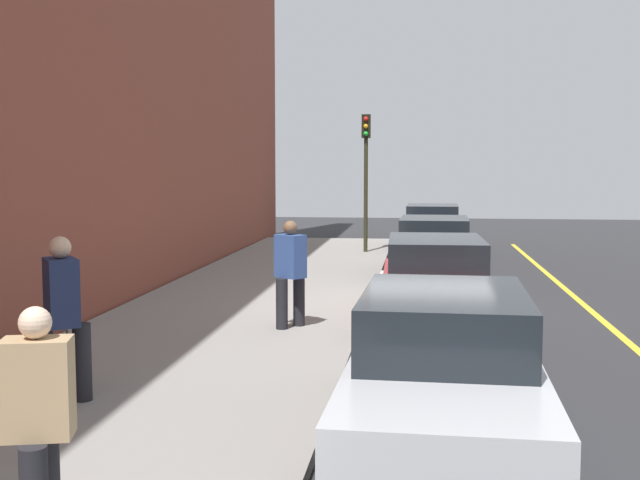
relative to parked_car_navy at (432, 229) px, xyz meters
name	(u,v)px	position (x,y,z in m)	size (l,w,h in m)	color
ground_plane	(422,316)	(11.04, -0.34, -0.76)	(56.00, 56.00, 0.00)	#28282B
sidewalk	(247,308)	(11.04, -3.64, -0.68)	(28.00, 4.60, 0.15)	gray
lane_stripe_centre	(601,320)	(11.04, 2.86, -0.75)	(28.00, 0.14, 0.01)	gold
snow_bank_curb	(387,298)	(9.80, -1.04, -0.65)	(6.81, 0.56, 0.22)	white
parked_car_navy	(432,229)	(0.00, 0.00, 0.00)	(4.35, 1.98, 1.51)	black
parked_car_black	(434,249)	(6.44, -0.05, 0.00)	(4.57, 1.99, 1.51)	black
parked_car_red	(436,283)	(12.02, -0.11, 0.00)	(4.69, 1.98, 1.51)	black
parked_car_silver	(444,370)	(17.93, -0.14, 0.00)	(4.68, 2.00, 1.51)	black
pedestrian_tan_coat	(38,422)	(20.76, -2.92, 0.29)	(0.54, 0.51, 1.68)	black
pedestrian_navy_coat	(62,315)	(17.52, -4.26, 0.38)	(0.59, 0.54, 1.84)	black
pedestrian_blue_coat	(290,271)	(13.11, -2.45, 0.32)	(0.52, 0.55, 1.73)	black
traffic_light_pole	(366,159)	(1.51, -2.03, 2.21)	(0.35, 0.26, 4.15)	#2D2D19
rolling_suitcase	(68,368)	(16.99, -4.45, -0.36)	(0.34, 0.22, 0.84)	black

